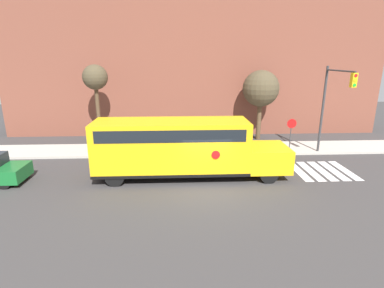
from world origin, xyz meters
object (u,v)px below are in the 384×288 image
at_px(stop_sign, 291,131).
at_px(tree_near_sidewalk, 95,79).
at_px(traffic_light, 332,99).
at_px(tree_far_sidewalk, 261,89).
at_px(school_bus, 180,146).

xyz_separation_m(stop_sign, tree_near_sidewalk, (-13.92, 2.91, 3.35)).
xyz_separation_m(traffic_light, tree_near_sidewalk, (-15.88, 4.15, 1.00)).
bearing_deg(traffic_light, tree_far_sidewalk, 123.36).
distance_m(traffic_light, tree_far_sidewalk, 5.91).
height_order(traffic_light, tree_far_sidewalk, traffic_light).
distance_m(stop_sign, traffic_light, 3.30).
height_order(school_bus, tree_near_sidewalk, tree_near_sidewalk).
distance_m(tree_near_sidewalk, tree_far_sidewalk, 12.69).
relative_size(tree_near_sidewalk, tree_far_sidewalk, 1.08).
bearing_deg(stop_sign, school_bus, -151.90).
bearing_deg(traffic_light, tree_near_sidewalk, 165.37).
relative_size(traffic_light, tree_near_sidewalk, 0.99).
bearing_deg(tree_near_sidewalk, school_bus, -48.79).
distance_m(stop_sign, tree_far_sidewalk, 4.65).
height_order(stop_sign, tree_near_sidewalk, tree_near_sidewalk).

